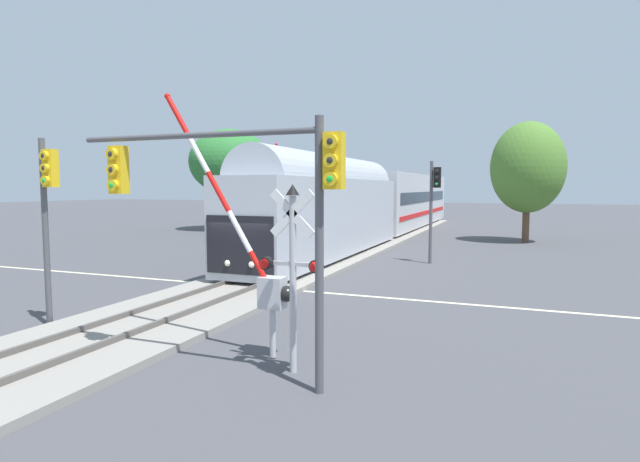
% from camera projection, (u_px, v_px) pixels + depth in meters
% --- Properties ---
extents(ground_plane, '(220.00, 220.00, 0.00)m').
position_uv_depth(ground_plane, '(251.00, 287.00, 19.32)').
color(ground_plane, '#47474C').
extents(road_centre_stripe, '(44.00, 0.20, 0.01)m').
position_uv_depth(road_centre_stripe, '(251.00, 287.00, 19.32)').
color(road_centre_stripe, beige).
rests_on(road_centre_stripe, ground).
extents(railway_track, '(4.40, 80.00, 0.32)m').
position_uv_depth(railway_track, '(251.00, 284.00, 19.32)').
color(railway_track, gray).
rests_on(railway_track, ground).
extents(commuter_train, '(3.04, 42.85, 5.16)m').
position_uv_depth(commuter_train, '(379.00, 201.00, 36.73)').
color(commuter_train, '#B2B7C1').
rests_on(commuter_train, railway_track).
extents(crossing_gate_near, '(3.30, 0.40, 5.98)m').
position_uv_depth(crossing_gate_near, '(260.00, 268.00, 11.34)').
color(crossing_gate_near, '#B7B7BC').
rests_on(crossing_gate_near, ground).
extents(crossing_signal_mast, '(1.36, 0.44, 3.84)m').
position_uv_depth(crossing_signal_mast, '(292.00, 259.00, 10.20)').
color(crossing_signal_mast, '#B2B2B7').
rests_on(crossing_signal_mast, ground).
extents(crossing_gate_far, '(2.70, 0.40, 6.04)m').
position_uv_depth(crossing_gate_far, '(245.00, 221.00, 27.00)').
color(crossing_gate_far, '#B7B7BC').
rests_on(crossing_gate_far, ground).
extents(traffic_signal_median, '(0.53, 0.38, 5.08)m').
position_uv_depth(traffic_signal_median, '(47.00, 201.00, 13.53)').
color(traffic_signal_median, '#4C4C51').
rests_on(traffic_signal_median, ground).
extents(traffic_signal_far_side, '(0.53, 0.38, 5.06)m').
position_uv_depth(traffic_signal_far_side, '(434.00, 195.00, 24.92)').
color(traffic_signal_far_side, '#4C4C51').
rests_on(traffic_signal_far_side, ground).
extents(traffic_signal_near_right, '(5.78, 0.38, 5.04)m').
position_uv_depth(traffic_signal_near_right, '(239.00, 185.00, 9.61)').
color(traffic_signal_near_right, '#4C4C51').
rests_on(traffic_signal_near_right, ground).
extents(oak_far_right, '(4.90, 4.90, 8.23)m').
position_uv_depth(oak_far_right, '(528.00, 167.00, 34.54)').
color(oak_far_right, brown).
rests_on(oak_far_right, ground).
extents(pine_left_background, '(7.03, 7.03, 8.85)m').
position_uv_depth(pine_left_background, '(230.00, 162.00, 44.50)').
color(pine_left_background, brown).
rests_on(pine_left_background, ground).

